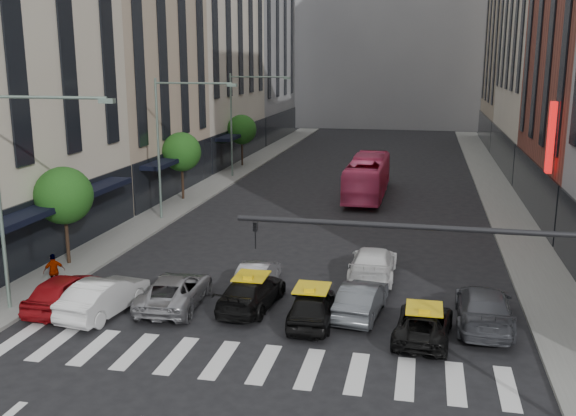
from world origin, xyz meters
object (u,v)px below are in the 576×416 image
Objects in this scene: streetlamp_near at (17,172)px; taxi_left at (252,292)px; streetlamp_far at (242,111)px; taxi_center at (312,306)px; car_white_front at (104,296)px; pedestrian_far at (54,271)px; car_red at (64,291)px; bus at (367,177)px; streetlamp_mid at (172,130)px.

taxi_left is at bearing 15.49° from streetlamp_near.
streetlamp_far is 2.11× the size of taxi_center.
car_white_front is 8.56m from taxi_center.
pedestrian_far is at bearing -21.35° from car_white_front.
car_red is 27.44m from bus.
taxi_center is at bearing 162.87° from taxi_left.
bus reaches higher than car_red.
streetlamp_mid is at bearing -90.00° from streetlamp_far.
bus is at bearing -93.00° from taxi_center.
car_red is 1.96m from car_white_front.
taxi_center reaches higher than taxi_left.
car_white_front is 0.98× the size of taxi_left.
pedestrian_far is (-3.46, 1.93, 0.19)m from car_white_front.
streetlamp_near reaches higher than car_white_front.
streetlamp_near is at bearing 3.52° from taxi_center.
streetlamp_mid is 5.57× the size of pedestrian_far.
car_white_front is at bearing 111.98° from pedestrian_far.
car_red is 0.95× the size of car_white_front.
streetlamp_far is at bearing -72.31° from taxi_center.
streetlamp_far is 2.05× the size of car_red.
streetlamp_mid is 1.94× the size of car_white_front.
streetlamp_far is at bearing -76.61° from car_white_front.
car_white_front is at bearing -78.65° from streetlamp_mid.
pedestrian_far is at bearing 4.55° from taxi_left.
car_red is at bearing 17.11° from taxi_left.
car_red is 10.48m from taxi_center.
car_white_front is (1.94, -0.21, 0.01)m from car_red.
car_white_front is at bearing 9.80° from streetlamp_near.
streetlamp_near is 0.81× the size of bus.
streetlamp_mid is 0.81× the size of bus.
car_red reaches higher than taxi_center.
streetlamp_near is 1.00× the size of streetlamp_mid.
streetlamp_mid is 16.59m from car_white_front.
bus is at bearing -155.71° from pedestrian_far.
bus is (11.59, 10.12, -4.36)m from streetlamp_mid.
taxi_center is (8.52, 0.81, -0.04)m from car_white_front.
car_red is (1.16, 0.75, -5.15)m from streetlamp_near.
streetlamp_far reaches higher than car_white_front.
car_white_front is at bearing 174.07° from car_red.
car_white_front is 26.96m from bus.
pedestrian_far is at bearing 63.78° from bus.
streetlamp_mid is at bearing -85.36° from car_red.
car_white_front is (3.10, -31.46, -5.14)m from streetlamp_far.
streetlamp_near is 1.94× the size of car_white_front.
taxi_left is 1.11× the size of taxi_center.
pedestrian_far reaches higher than car_red.
pedestrian_far is (-11.95, -23.66, -0.59)m from bus.
streetlamp_near is 10.56m from taxi_left.
car_red is 0.93× the size of taxi_left.
streetlamp_far reaches higher than pedestrian_far.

